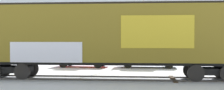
# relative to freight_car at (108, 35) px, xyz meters

# --- Properties ---
(ground_plane) EXTENTS (260.00, 260.00, 0.00)m
(ground_plane) POSITION_rel_freight_car_xyz_m (-0.10, 0.00, -2.52)
(ground_plane) COLOR silver
(track) EXTENTS (60.02, 3.33, 0.08)m
(track) POSITION_rel_freight_car_xyz_m (1.63, 0.03, -2.48)
(track) COLOR #4C4742
(track) RESTS_ON ground_plane
(freight_car) EXTENTS (17.15, 3.02, 4.38)m
(freight_car) POSITION_rel_freight_car_xyz_m (0.00, 0.00, 0.00)
(freight_car) COLOR olive
(freight_car) RESTS_ON ground_plane
(hillside) EXTENTS (155.69, 40.35, 16.18)m
(hillside) POSITION_rel_freight_car_xyz_m (-0.06, 62.20, 3.12)
(hillside) COLOR silver
(hillside) RESTS_ON ground_plane
(parked_car_red) EXTENTS (4.25, 2.15, 1.67)m
(parked_car_red) POSITION_rel_freight_car_xyz_m (-2.81, 6.60, -1.70)
(parked_car_red) COLOR #B21E1E
(parked_car_red) RESTS_ON ground_plane
(parked_car_black) EXTENTS (4.61, 1.96, 1.80)m
(parked_car_black) POSITION_rel_freight_car_xyz_m (2.37, 6.71, -1.62)
(parked_car_black) COLOR black
(parked_car_black) RESTS_ON ground_plane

